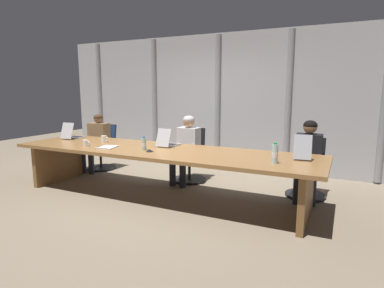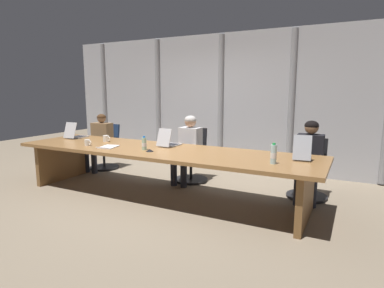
% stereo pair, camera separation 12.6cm
% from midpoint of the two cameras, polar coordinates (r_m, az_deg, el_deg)
% --- Properties ---
extents(ground_plane, '(14.95, 14.95, 0.00)m').
position_cam_midpoint_polar(ground_plane, '(4.99, -4.94, -9.28)').
color(ground_plane, '#7F705B').
extents(conference_table, '(4.71, 1.20, 0.74)m').
position_cam_midpoint_polar(conference_table, '(4.83, -5.04, -2.39)').
color(conference_table, olive).
rests_on(conference_table, ground_plane).
extents(curtain_backdrop, '(7.48, 0.17, 2.74)m').
position_cam_midpoint_polar(curtain_backdrop, '(6.79, 5.39, 7.51)').
color(curtain_backdrop, '#B2B2B7').
rests_on(curtain_backdrop, ground_plane).
extents(laptop_left_end, '(0.27, 0.43, 0.29)m').
position_cam_midpoint_polar(laptop_left_end, '(6.25, -19.37, 1.56)').
color(laptop_left_end, '#BCBCC1').
rests_on(laptop_left_end, conference_table).
extents(laptop_left_mid, '(0.26, 0.41, 0.29)m').
position_cam_midpoint_polar(laptop_left_mid, '(5.05, -3.41, 0.27)').
color(laptop_left_mid, '#BCBCC1').
rests_on(laptop_left_mid, conference_table).
extents(laptop_center, '(0.26, 0.45, 0.32)m').
position_cam_midpoint_polar(laptop_center, '(4.37, 19.78, -1.68)').
color(laptop_center, '#A8ADB7').
rests_on(laptop_center, conference_table).
extents(office_chair_left_end, '(0.60, 0.60, 0.91)m').
position_cam_midpoint_polar(office_chair_left_end, '(6.90, -14.60, -1.38)').
color(office_chair_left_end, navy).
rests_on(office_chair_left_end, ground_plane).
extents(office_chair_left_mid, '(0.60, 0.61, 0.94)m').
position_cam_midpoint_polar(office_chair_left_mid, '(5.77, 0.61, -3.11)').
color(office_chair_left_mid, black).
rests_on(office_chair_left_mid, ground_plane).
extents(office_chair_center, '(0.60, 0.60, 0.89)m').
position_cam_midpoint_polar(office_chair_center, '(5.21, 20.63, -5.26)').
color(office_chair_center, black).
rests_on(office_chair_center, ground_plane).
extents(person_left_end, '(0.43, 0.55, 1.13)m').
position_cam_midpoint_polar(person_left_end, '(6.74, -15.59, 0.89)').
color(person_left_end, olive).
rests_on(person_left_end, ground_plane).
extents(person_left_mid, '(0.40, 0.56, 1.17)m').
position_cam_midpoint_polar(person_left_mid, '(5.57, -0.08, -0.17)').
color(person_left_mid, silver).
rests_on(person_left_mid, ground_plane).
extents(person_center, '(0.39, 0.55, 1.17)m').
position_cam_midpoint_polar(person_center, '(4.99, 20.79, -2.00)').
color(person_center, black).
rests_on(person_center, ground_plane).
extents(water_bottle_primary, '(0.07, 0.07, 0.21)m').
position_cam_midpoint_polar(water_bottle_primary, '(4.74, -7.74, 0.03)').
color(water_bottle_primary, '#ADD1B2').
rests_on(water_bottle_primary, conference_table).
extents(water_bottle_secondary, '(0.07, 0.07, 0.25)m').
position_cam_midpoint_polar(water_bottle_secondary, '(3.95, 15.17, -1.79)').
color(water_bottle_secondary, silver).
rests_on(water_bottle_secondary, conference_table).
extents(coffee_mug_near, '(0.15, 0.10, 0.11)m').
position_cam_midpoint_polar(coffee_mug_near, '(5.63, -14.41, 0.95)').
color(coffee_mug_near, white).
rests_on(coffee_mug_near, conference_table).
extents(coffee_mug_far, '(0.13, 0.08, 0.10)m').
position_cam_midpoint_polar(coffee_mug_far, '(5.32, -17.44, 0.24)').
color(coffee_mug_far, white).
rests_on(coffee_mug_far, conference_table).
extents(conference_mic_left_side, '(0.11, 0.11, 0.03)m').
position_cam_midpoint_polar(conference_mic_left_side, '(4.63, -6.76, -1.11)').
color(conference_mic_left_side, black).
rests_on(conference_mic_left_side, conference_table).
extents(spiral_notepad, '(0.28, 0.34, 0.03)m').
position_cam_midpoint_polar(spiral_notepad, '(5.07, -13.91, -0.50)').
color(spiral_notepad, silver).
rests_on(spiral_notepad, conference_table).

